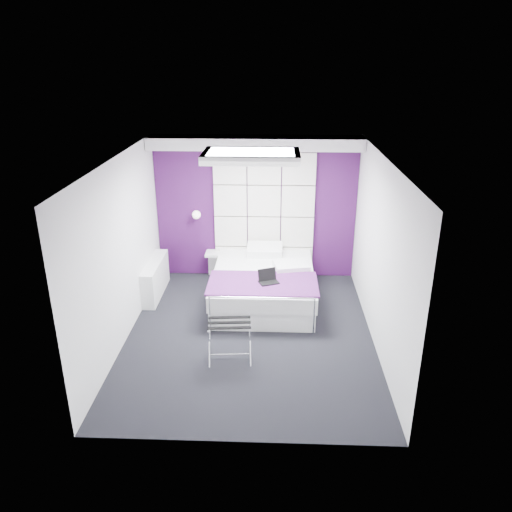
{
  "coord_description": "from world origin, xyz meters",
  "views": [
    {
      "loc": [
        0.35,
        -6.4,
        3.87
      ],
      "look_at": [
        0.08,
        0.35,
        1.12
      ],
      "focal_mm": 35.0,
      "sensor_mm": 36.0,
      "label": 1
    }
  ],
  "objects_px": {
    "radiator": "(155,278)",
    "laptop": "(269,279)",
    "wall_lamp": "(197,214)",
    "nightstand": "(217,253)",
    "luggage_rack": "(230,340)",
    "bed": "(264,284)"
  },
  "relations": [
    {
      "from": "radiator",
      "to": "nightstand",
      "type": "relative_size",
      "value": 3.03
    },
    {
      "from": "wall_lamp",
      "to": "laptop",
      "type": "xyz_separation_m",
      "value": [
        1.32,
        -1.43,
        -0.59
      ]
    },
    {
      "from": "nightstand",
      "to": "luggage_rack",
      "type": "xyz_separation_m",
      "value": [
        0.47,
        -2.63,
        -0.2
      ]
    },
    {
      "from": "laptop",
      "to": "nightstand",
      "type": "bearing_deg",
      "value": 102.85
    },
    {
      "from": "radiator",
      "to": "laptop",
      "type": "xyz_separation_m",
      "value": [
        1.96,
        -0.67,
        0.33
      ]
    },
    {
      "from": "wall_lamp",
      "to": "nightstand",
      "type": "relative_size",
      "value": 0.38
    },
    {
      "from": "nightstand",
      "to": "wall_lamp",
      "type": "bearing_deg",
      "value": 173.25
    },
    {
      "from": "luggage_rack",
      "to": "laptop",
      "type": "relative_size",
      "value": 1.96
    },
    {
      "from": "bed",
      "to": "laptop",
      "type": "xyz_separation_m",
      "value": [
        0.09,
        -0.48,
        0.33
      ]
    },
    {
      "from": "wall_lamp",
      "to": "radiator",
      "type": "bearing_deg",
      "value": -130.1
    },
    {
      "from": "bed",
      "to": "nightstand",
      "type": "distance_m",
      "value": 1.28
    },
    {
      "from": "bed",
      "to": "nightstand",
      "type": "height_order",
      "value": "bed"
    },
    {
      "from": "wall_lamp",
      "to": "bed",
      "type": "xyz_separation_m",
      "value": [
        1.22,
        -0.94,
        -0.92
      ]
    },
    {
      "from": "radiator",
      "to": "bed",
      "type": "height_order",
      "value": "bed"
    },
    {
      "from": "wall_lamp",
      "to": "nightstand",
      "type": "xyz_separation_m",
      "value": [
        0.34,
        -0.04,
        -0.74
      ]
    },
    {
      "from": "nightstand",
      "to": "laptop",
      "type": "xyz_separation_m",
      "value": [
        0.98,
        -1.39,
        0.15
      ]
    },
    {
      "from": "wall_lamp",
      "to": "nightstand",
      "type": "height_order",
      "value": "wall_lamp"
    },
    {
      "from": "wall_lamp",
      "to": "luggage_rack",
      "type": "xyz_separation_m",
      "value": [
        0.81,
        -2.67,
        -0.94
      ]
    },
    {
      "from": "luggage_rack",
      "to": "laptop",
      "type": "bearing_deg",
      "value": 63.27
    },
    {
      "from": "bed",
      "to": "wall_lamp",
      "type": "bearing_deg",
      "value": 142.32
    },
    {
      "from": "nightstand",
      "to": "laptop",
      "type": "relative_size",
      "value": 1.36
    },
    {
      "from": "wall_lamp",
      "to": "laptop",
      "type": "distance_m",
      "value": 2.03
    }
  ]
}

